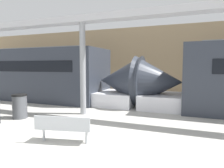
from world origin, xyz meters
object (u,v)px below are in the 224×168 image
trash_bin (20,106)px  support_column_near (83,69)px  bench_near (64,127)px  train_right (28,75)px

trash_bin → support_column_near: 2.97m
bench_near → train_right: bearing=127.4°
bench_near → support_column_near: bearing=98.1°
train_right → bench_near: size_ratio=9.24×
bench_near → support_column_near: (-1.15, 3.14, 1.51)m
trash_bin → support_column_near: (2.04, 1.57, 1.48)m
trash_bin → support_column_near: support_column_near is taller
train_right → bench_near: 8.84m
train_right → support_column_near: 6.10m
train_right → bench_near: train_right is taller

